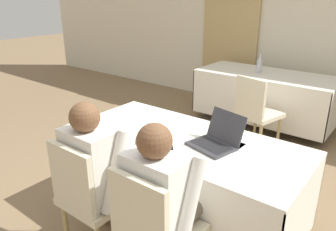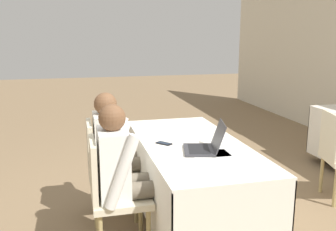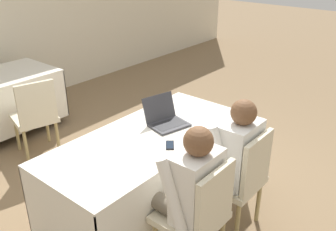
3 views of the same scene
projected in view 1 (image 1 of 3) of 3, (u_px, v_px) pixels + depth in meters
ground_plane at (183, 217)px, 2.81m from camera, size 24.00×24.00×0.00m
wall_back at (313, 26)px, 4.70m from camera, size 12.00×0.06×2.70m
curtain_panel at (230, 23)px, 5.40m from camera, size 1.00×0.04×2.65m
conference_table_near at (184, 158)px, 2.61m from camera, size 1.88×0.85×0.75m
conference_table_far at (266, 86)px, 4.60m from camera, size 1.88×0.85×0.75m
laptop at (216, 140)px, 2.40m from camera, size 0.38×0.38×0.24m
cell_phone at (164, 148)px, 2.37m from camera, size 0.15×0.14×0.01m
paper_beside_laptop at (224, 147)px, 2.40m from camera, size 0.22×0.30×0.00m
paper_centre_table at (240, 140)px, 2.50m from camera, size 0.27×0.33×0.00m
water_bottle at (259, 64)px, 4.54m from camera, size 0.07×0.07×0.26m
chair_near_left at (89, 194)px, 2.26m from camera, size 0.44×0.44×0.91m
chair_near_right at (153, 229)px, 1.93m from camera, size 0.44×0.44×0.91m
chair_far_spare at (256, 110)px, 3.87m from camera, size 0.54×0.54×0.91m
person_checkered_shirt at (99, 168)px, 2.28m from camera, size 0.50×0.52×1.17m
person_white_shirt at (164, 198)px, 1.95m from camera, size 0.50×0.52×1.17m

